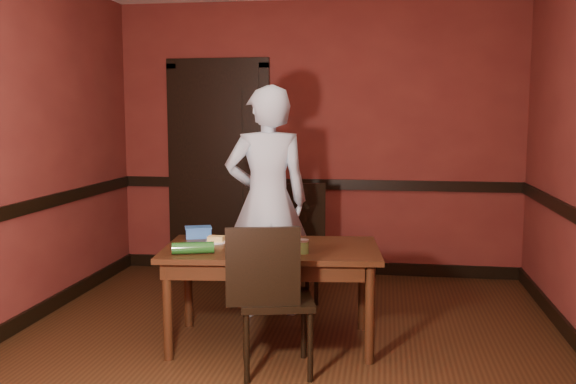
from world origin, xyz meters
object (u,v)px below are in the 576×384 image
(sandwich_plate, at_px, (287,246))
(cheese_saucer, at_px, (216,240))
(sauce_jar, at_px, (303,246))
(food_tub, at_px, (198,232))
(person, at_px, (267,202))
(chair_far, at_px, (289,243))
(chair_near, at_px, (276,297))
(dining_table, at_px, (272,295))

(sandwich_plate, bearing_deg, cheese_saucer, 164.59)
(sauce_jar, relative_size, food_tub, 0.41)
(person, distance_m, cheese_saucer, 0.67)
(person, distance_m, sandwich_plate, 0.80)
(chair_far, distance_m, sauce_jar, 1.30)
(sandwich_plate, distance_m, cheese_saucer, 0.56)
(chair_far, bearing_deg, sauce_jar, -95.27)
(chair_far, distance_m, chair_near, 1.55)
(sandwich_plate, height_order, food_tub, food_tub)
(chair_far, xyz_separation_m, person, (-0.11, -0.41, 0.41))
(person, relative_size, sandwich_plate, 6.44)
(chair_far, distance_m, cheese_saucer, 1.08)
(person, bearing_deg, dining_table, 84.58)
(person, xyz_separation_m, sauce_jar, (0.39, -0.84, -0.17))
(chair_near, xyz_separation_m, person, (-0.27, 1.13, 0.44))
(person, relative_size, food_tub, 8.03)
(chair_near, distance_m, sandwich_plate, 0.47)
(sauce_jar, height_order, food_tub, sauce_jar)
(sauce_jar, bearing_deg, person, 115.18)
(person, bearing_deg, chair_near, 84.95)
(chair_far, xyz_separation_m, chair_near, (0.16, -1.54, -0.02))
(chair_near, xyz_separation_m, sandwich_plate, (0.00, 0.40, 0.24))
(person, xyz_separation_m, cheese_saucer, (-0.26, -0.58, -0.20))
(food_tub, bearing_deg, chair_far, 36.46)
(dining_table, distance_m, chair_near, 0.49)
(dining_table, xyz_separation_m, sandwich_plate, (0.12, -0.06, 0.36))
(chair_near, relative_size, cheese_saucer, 6.32)
(dining_table, distance_m, person, 0.89)
(sandwich_plate, height_order, cheese_saucer, sandwich_plate)
(dining_table, relative_size, cheese_saucer, 9.83)
(chair_near, bearing_deg, food_tub, -58.41)
(dining_table, height_order, cheese_saucer, cheese_saucer)
(dining_table, relative_size, chair_near, 1.56)
(chair_far, bearing_deg, dining_table, -105.82)
(sandwich_plate, bearing_deg, dining_table, 153.05)
(chair_far, xyz_separation_m, sauce_jar, (0.28, -1.25, 0.24))
(sauce_jar, xyz_separation_m, cheese_saucer, (-0.66, 0.26, -0.03))
(cheese_saucer, bearing_deg, person, 65.42)
(dining_table, xyz_separation_m, person, (-0.15, 0.66, 0.57))
(food_tub, bearing_deg, dining_table, -42.36)
(person, xyz_separation_m, food_tub, (-0.44, -0.42, -0.18))
(sauce_jar, height_order, cheese_saucer, sauce_jar)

